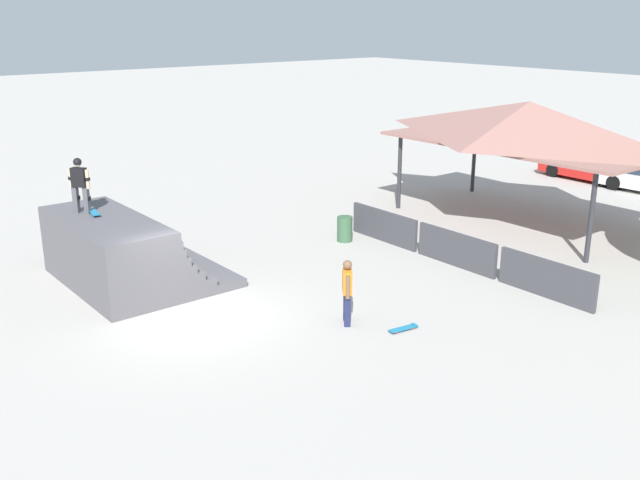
{
  "coord_description": "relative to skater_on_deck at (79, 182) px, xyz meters",
  "views": [
    {
      "loc": [
        15.0,
        -7.91,
        7.37
      ],
      "look_at": [
        -0.43,
        4.38,
        1.08
      ],
      "focal_mm": 40.0,
      "sensor_mm": 36.0,
      "label": 1
    }
  ],
  "objects": [
    {
      "name": "ground_plane",
      "position": [
        4.43,
        1.05,
        -2.88
      ],
      "size": [
        160.0,
        160.0,
        0.0
      ],
      "primitive_type": "plane",
      "color": "#ADA8A0"
    },
    {
      "name": "quarter_pipe_ramp",
      "position": [
        0.99,
        0.6,
        -2.01
      ],
      "size": [
        4.94,
        4.01,
        1.97
      ],
      "color": "#565459",
      "rests_on": "ground"
    },
    {
      "name": "skater_on_deck",
      "position": [
        0.0,
        0.0,
        0.0
      ],
      "size": [
        0.62,
        0.53,
        1.58
      ],
      "rotation": [
        0.0,
        0.0,
        0.67
      ],
      "color": "#4C4C51",
      "rests_on": "quarter_pipe_ramp"
    },
    {
      "name": "skateboard_on_deck",
      "position": [
        0.4,
        0.19,
        -0.85
      ],
      "size": [
        0.8,
        0.34,
        0.09
      ],
      "rotation": [
        0.0,
        0.0,
        -0.18
      ],
      "color": "blue",
      "rests_on": "quarter_pipe_ramp"
    },
    {
      "name": "bystander_walking",
      "position": [
        7.1,
        3.82,
        -1.96
      ],
      "size": [
        0.6,
        0.48,
        1.66
      ],
      "rotation": [
        0.0,
        0.0,
        2.5
      ],
      "color": "#1E2347",
      "rests_on": "ground"
    },
    {
      "name": "skateboard_on_ground",
      "position": [
        8.3,
        4.63,
        -2.82
      ],
      "size": [
        0.31,
        0.8,
        0.09
      ],
      "rotation": [
        0.0,
        0.0,
        1.42
      ],
      "color": "red",
      "rests_on": "ground"
    },
    {
      "name": "barrier_fence",
      "position": [
        5.95,
        9.18,
        -2.36
      ],
      "size": [
        9.37,
        0.12,
        1.05
      ],
      "color": "#3D3D42",
      "rests_on": "ground"
    },
    {
      "name": "pavilion_shelter",
      "position": [
        4.13,
        14.83,
        0.76
      ],
      "size": [
        9.73,
        5.25,
        4.41
      ],
      "color": "#2D2D33",
      "rests_on": "ground"
    },
    {
      "name": "trash_bin",
      "position": [
        1.94,
        8.14,
        -2.46
      ],
      "size": [
        0.52,
        0.52,
        0.85
      ],
      "primitive_type": "cylinder",
      "color": "#385B3D",
      "rests_on": "ground"
    },
    {
      "name": "parked_car_red",
      "position": [
        1.76,
        23.05,
        -2.28
      ],
      "size": [
        4.26,
        1.84,
        1.27
      ],
      "rotation": [
        0.0,
        0.0,
        -0.03
      ],
      "color": "red",
      "rests_on": "ground"
    }
  ]
}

